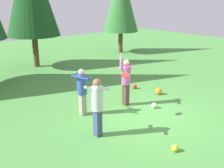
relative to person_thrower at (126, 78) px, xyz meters
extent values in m
plane|color=#4C9342|center=(-0.02, -1.18, -1.07)|extent=(40.00, 40.00, 0.00)
cube|color=#4C382D|center=(0.00, 0.00, -0.66)|extent=(0.19, 0.22, 0.84)
cylinder|color=#A85693|center=(0.00, 0.00, 0.13)|extent=(0.34, 0.34, 0.73)
sphere|color=tan|center=(0.00, 0.00, 0.59)|extent=(0.24, 0.24, 0.24)
cylinder|color=#A85693|center=(0.15, -0.14, 0.44)|extent=(0.48, 0.51, 0.13)
cylinder|color=#A85693|center=(-0.15, 0.14, 0.62)|extent=(0.32, 0.34, 0.57)
cube|color=#38476B|center=(-2.27, -1.30, -0.66)|extent=(0.19, 0.22, 0.83)
cylinder|color=silver|center=(-2.27, -1.30, 0.12)|extent=(0.34, 0.34, 0.72)
sphere|color=#8C6647|center=(-2.27, -1.30, 0.58)|extent=(0.23, 0.23, 0.23)
cylinder|color=silver|center=(-2.32, -1.11, 0.37)|extent=(0.59, 0.23, 0.32)
cylinder|color=silver|center=(-2.21, -1.49, 0.46)|extent=(0.60, 0.24, 0.29)
cube|color=gray|center=(-1.78, 0.28, -0.68)|extent=(0.19, 0.22, 0.78)
cylinder|color=#334C9E|center=(-1.78, 0.28, 0.04)|extent=(0.34, 0.34, 0.68)
sphere|color=beige|center=(-1.78, 0.28, 0.48)|extent=(0.22, 0.22, 0.22)
cylinder|color=#334C9E|center=(-1.62, 0.40, 0.27)|extent=(0.40, 0.48, 0.33)
cylinder|color=#334C9E|center=(-1.93, 0.15, 0.34)|extent=(0.42, 0.51, 0.16)
cylinder|color=red|center=(-0.85, -0.91, 0.47)|extent=(0.34, 0.33, 0.14)
sphere|color=orange|center=(1.88, -0.01, -0.93)|extent=(0.28, 0.28, 0.28)
sphere|color=red|center=(1.61, 1.20, -0.97)|extent=(0.20, 0.20, 0.20)
sphere|color=white|center=(0.61, -0.90, -0.97)|extent=(0.21, 0.21, 0.21)
sphere|color=yellow|center=(-1.18, -3.31, -0.98)|extent=(0.19, 0.19, 0.19)
cylinder|color=brown|center=(6.72, 8.14, 0.35)|extent=(0.33, 0.33, 2.84)
cylinder|color=brown|center=(-0.08, 7.91, 0.59)|extent=(0.33, 0.33, 3.33)
camera|label=1|loc=(-6.50, -7.21, 2.87)|focal=43.42mm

